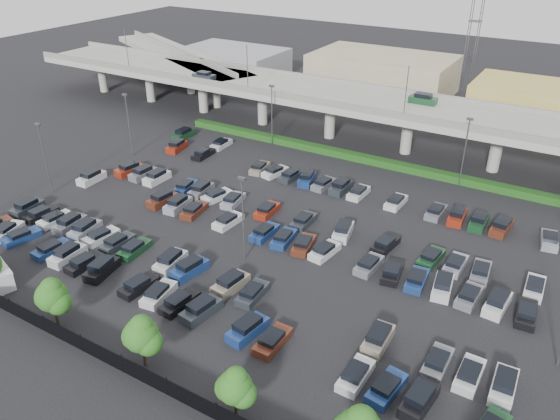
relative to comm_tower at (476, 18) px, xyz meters
name	(u,v)px	position (x,y,z in m)	size (l,w,h in m)	color
ground	(280,229)	(-4.00, -74.00, -15.61)	(280.00, 280.00, 0.00)	black
overpass	(379,107)	(-4.17, -42.01, -8.64)	(150.00, 13.00, 15.80)	gray
on_ramp	(179,58)	(-56.10, -30.95, -8.76)	(50.93, 30.13, 8.80)	gray
hedge	(360,158)	(-4.00, -49.00, -15.06)	(66.00, 1.60, 1.10)	#124114
fence	(114,360)	(-4.05, -102.00, -14.71)	(70.00, 0.10, 2.00)	black
tree_row	(128,330)	(-3.30, -100.53, -12.09)	(65.07, 3.66, 5.94)	#332316
parked_cars	(257,234)	(-5.17, -77.62, -14.99)	(63.10, 41.59, 1.67)	#562517
light_poles	(260,171)	(-8.12, -72.00, -9.37)	(66.90, 48.38, 10.30)	#48474C
distant_buildings	(494,93)	(8.38, -12.19, -11.87)	(138.00, 24.00, 9.00)	gray
comm_tower	(476,18)	(0.00, 0.00, 0.00)	(2.40, 2.40, 30.00)	#48474C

